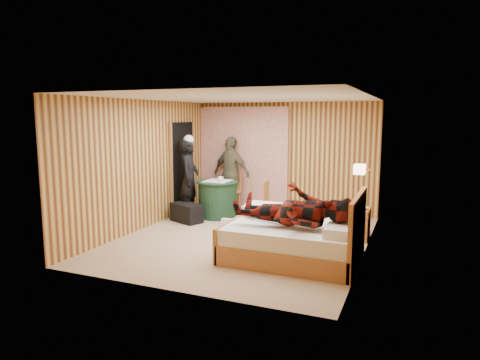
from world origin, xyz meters
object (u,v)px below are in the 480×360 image
at_px(round_table, 218,199).
at_px(wall_lamp, 360,169).
at_px(duffel_bag, 187,213).
at_px(woman_standing, 189,178).
at_px(bed, 295,238).
at_px(man_on_bed, 294,199).
at_px(nightstand, 357,223).
at_px(man_at_table, 232,174).
at_px(chair_far, 231,188).
at_px(chair_near, 260,199).

bearing_deg(round_table, wall_lamp, -16.27).
distance_m(duffel_bag, woman_standing, 0.79).
relative_size(bed, woman_standing, 1.17).
relative_size(duffel_bag, woman_standing, 0.40).
distance_m(round_table, man_on_bed, 3.27).
bearing_deg(woman_standing, wall_lamp, -112.98).
xyz_separation_m(wall_lamp, nightstand, (-0.04, 0.34, -1.01)).
bearing_deg(man_at_table, chair_far, 113.08).
xyz_separation_m(wall_lamp, duffel_bag, (-3.49, 0.24, -1.11)).
distance_m(chair_near, man_on_bed, 2.31).
bearing_deg(nightstand, woman_standing, 175.07).
xyz_separation_m(wall_lamp, chair_far, (-3.08, 1.61, -0.76)).
bearing_deg(nightstand, chair_near, 172.94).
distance_m(bed, chair_far, 3.56).
distance_m(duffel_bag, man_at_table, 1.62).
bearing_deg(wall_lamp, man_at_table, 151.75).
xyz_separation_m(nightstand, round_table, (-3.04, 0.56, 0.11)).
bearing_deg(woman_standing, man_on_bed, -137.59).
distance_m(round_table, woman_standing, 0.76).
xyz_separation_m(chair_near, duffel_bag, (-1.51, -0.34, -0.33)).
bearing_deg(woman_standing, nightstand, -107.79).
distance_m(nightstand, chair_near, 1.97).
bearing_deg(chair_far, woman_standing, -116.50).
bearing_deg(chair_near, bed, 30.09).
xyz_separation_m(nightstand, man_on_bed, (-0.73, -1.68, 0.68)).
bearing_deg(chair_near, chair_far, -138.15).
height_order(chair_far, chair_near, chair_far).
height_order(nightstand, chair_near, chair_near).
distance_m(chair_far, man_at_table, 0.33).
height_order(round_table, man_at_table, man_at_table).
distance_m(nightstand, duffel_bag, 3.45).
height_order(bed, chair_far, bed).
relative_size(round_table, man_on_bed, 0.51).
xyz_separation_m(round_table, man_on_bed, (2.31, -2.24, 0.56)).
height_order(chair_far, duffel_bag, chair_far).
bearing_deg(chair_far, nightstand, -18.97).
bearing_deg(woman_standing, round_table, -78.66).
bearing_deg(chair_far, bed, -46.28).
distance_m(wall_lamp, bed, 1.69).
bearing_deg(nightstand, man_at_table, 156.58).
relative_size(bed, man_at_table, 1.16).
distance_m(duffel_bag, man_on_bed, 3.23).
xyz_separation_m(chair_far, man_on_bed, (2.30, -2.95, 0.43)).
bearing_deg(man_at_table, wall_lamp, 167.90).
relative_size(nightstand, chair_far, 0.62).
relative_size(round_table, duffel_bag, 1.32).
bearing_deg(chair_far, man_at_table, 100.71).
bearing_deg(duffel_bag, chair_near, 35.20).
height_order(bed, chair_near, bed).
distance_m(bed, man_at_table, 3.63).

